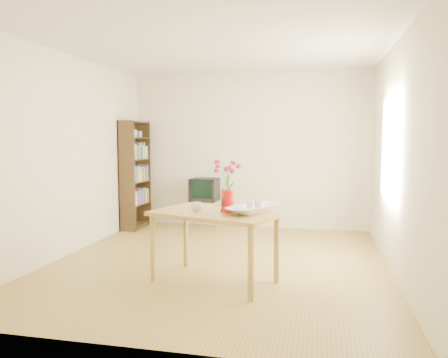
% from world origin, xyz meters
% --- Properties ---
extents(room, '(4.50, 4.50, 4.50)m').
position_xyz_m(room, '(0.03, 0.00, 1.30)').
color(room, olive).
rests_on(room, ground).
extents(table, '(1.43, 1.08, 0.75)m').
position_xyz_m(table, '(0.12, -0.71, 0.66)').
color(table, olive).
rests_on(table, ground).
extents(tv_stand, '(0.60, 0.45, 0.46)m').
position_xyz_m(tv_stand, '(-0.70, 1.97, 0.39)').
color(tv_stand, tan).
rests_on(tv_stand, ground).
extents(bookshelf, '(0.28, 0.70, 1.80)m').
position_xyz_m(bookshelf, '(-1.85, 1.75, 0.84)').
color(bookshelf, black).
rests_on(bookshelf, ground).
extents(pitcher, '(0.15, 0.23, 0.23)m').
position_xyz_m(pitcher, '(0.25, -0.65, 0.85)').
color(pitcher, red).
rests_on(pitcher, table).
extents(flowers, '(0.26, 0.26, 0.37)m').
position_xyz_m(flowers, '(0.25, -0.65, 1.15)').
color(flowers, '#D53258').
rests_on(flowers, pitcher).
extents(mug, '(0.15, 0.15, 0.10)m').
position_xyz_m(mug, '(-0.07, -0.71, 0.80)').
color(mug, white).
rests_on(mug, table).
extents(bowl, '(0.64, 0.64, 0.45)m').
position_xyz_m(bowl, '(0.52, -0.65, 0.97)').
color(bowl, white).
rests_on(bowl, table).
extents(teacup_a, '(0.09, 0.09, 0.06)m').
position_xyz_m(teacup_a, '(0.48, -0.65, 0.93)').
color(teacup_a, white).
rests_on(teacup_a, bowl).
extents(teacup_b, '(0.09, 0.09, 0.07)m').
position_xyz_m(teacup_b, '(0.56, -0.63, 0.93)').
color(teacup_b, white).
rests_on(teacup_b, bowl).
extents(television, '(0.46, 0.43, 0.38)m').
position_xyz_m(television, '(-0.70, 1.98, 0.66)').
color(television, black).
rests_on(television, tv_stand).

